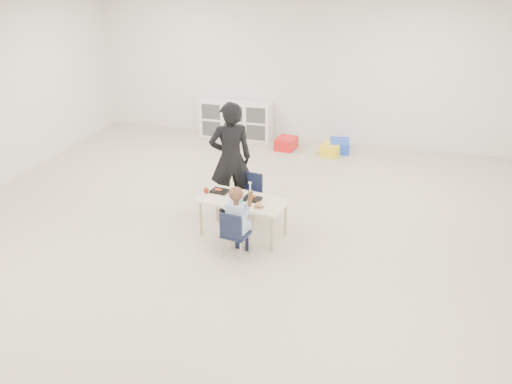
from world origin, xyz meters
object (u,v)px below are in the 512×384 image
(table, at_px, (243,217))
(cubby_shelf, at_px, (236,119))
(child, at_px, (236,220))
(adult, at_px, (231,159))
(chair_near, at_px, (236,233))

(table, distance_m, cubby_shelf, 4.02)
(child, height_order, cubby_shelf, child)
(child, distance_m, adult, 1.25)
(cubby_shelf, bearing_deg, adult, -73.29)
(table, height_order, adult, adult)
(chair_near, bearing_deg, adult, 119.68)
(table, height_order, cubby_shelf, cubby_shelf)
(table, bearing_deg, cubby_shelf, 117.81)
(child, relative_size, adult, 0.61)
(cubby_shelf, bearing_deg, chair_near, -72.15)
(chair_near, relative_size, adult, 0.39)
(table, xyz_separation_m, cubby_shelf, (-1.32, 3.80, 0.09))
(table, relative_size, chair_near, 1.93)
(child, relative_size, cubby_shelf, 0.69)
(table, bearing_deg, child, -73.30)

